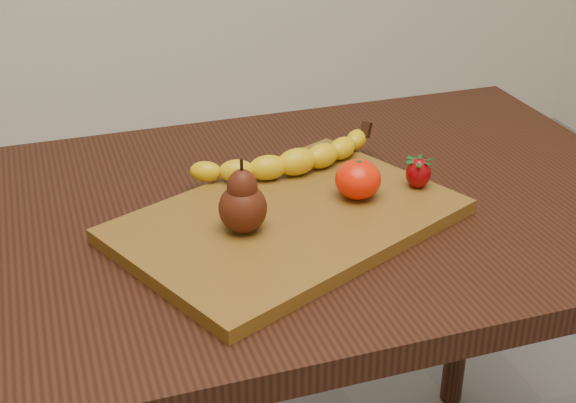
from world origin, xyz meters
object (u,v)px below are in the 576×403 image
object	(u,v)px
mandarin	(358,179)
cutting_board	(288,221)
table	(325,255)
pear	(242,196)

from	to	relation	value
mandarin	cutting_board	bearing A→B (deg)	-170.73
table	cutting_board	world-z (taller)	cutting_board
table	mandarin	size ratio (longest dim) A/B	15.27
cutting_board	pear	world-z (taller)	pear
table	mandarin	xyz separation A→B (m)	(0.03, -0.04, 0.15)
cutting_board	mandarin	xyz separation A→B (m)	(0.11, 0.02, 0.04)
pear	mandarin	size ratio (longest dim) A/B	1.53
table	cutting_board	distance (m)	0.15
cutting_board	mandarin	size ratio (longest dim) A/B	6.87
pear	mandarin	distance (m)	0.18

